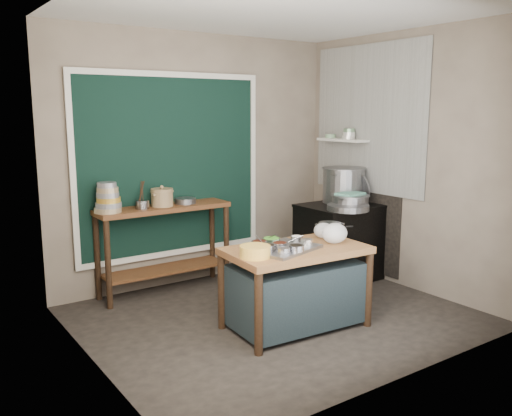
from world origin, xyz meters
TOP-DOWN VIEW (x-y plane):
  - floor at (0.00, 0.00)m, footprint 3.50×3.00m
  - back_wall at (0.00, 1.51)m, footprint 3.50×0.02m
  - left_wall at (-1.76, 0.00)m, footprint 0.02×3.00m
  - right_wall at (1.76, 0.00)m, footprint 0.02×3.00m
  - ceiling at (0.00, 0.00)m, footprint 3.50×3.00m
  - curtain_panel at (-0.35, 1.47)m, footprint 2.10×0.02m
  - curtain_frame at (-0.35, 1.46)m, footprint 2.22×0.03m
  - tile_panel at (1.74, 0.55)m, footprint 0.02×1.70m
  - soot_patch at (1.74, 0.65)m, footprint 0.01×1.30m
  - wall_shelf at (1.63, 0.85)m, footprint 0.22×0.70m
  - prep_table at (-0.01, -0.30)m, footprint 1.29×0.80m
  - back_counter at (-0.55, 1.28)m, footprint 1.45×0.40m
  - stove_block at (1.35, 0.55)m, footprint 0.90×0.68m
  - stove_top at (1.35, 0.55)m, footprint 0.92×0.69m
  - condiment_tray at (-0.16, -0.32)m, footprint 0.69×0.57m
  - condiment_bowls at (-0.21, -0.31)m, footprint 0.56×0.44m
  - yellow_basin at (-0.50, -0.37)m, footprint 0.32×0.32m
  - saucepan at (0.56, -0.11)m, footprint 0.29×0.29m
  - plastic_bag_a at (0.38, -0.38)m, footprint 0.28×0.25m
  - plastic_bag_b at (0.43, -0.16)m, footprint 0.24×0.23m
  - bowl_stack at (-1.16, 1.26)m, footprint 0.27×0.27m
  - utensil_cup at (-0.80, 1.25)m, footprint 0.15×0.15m
  - ceramic_crock at (-0.57, 1.27)m, footprint 0.33×0.33m
  - wide_bowl at (-0.28, 1.29)m, footprint 0.27×0.27m
  - stock_pot at (1.47, 0.65)m, footprint 0.69×0.69m
  - pot_lid at (1.59, 0.51)m, footprint 0.17×0.40m
  - steamer at (1.30, 0.36)m, footprint 0.58×0.58m
  - green_cloth at (1.30, 0.36)m, footprint 0.32×0.26m
  - shallow_pan at (1.16, 0.25)m, footprint 0.59×0.59m
  - shelf_bowl_stack at (1.63, 0.75)m, footprint 0.15×0.15m
  - shelf_bowl_green at (1.63, 1.07)m, footprint 0.15×0.15m

SIDE VIEW (x-z plane):
  - floor at x=0.00m, z-range -0.02..0.00m
  - prep_table at x=-0.01m, z-range 0.00..0.75m
  - stove_block at x=1.35m, z-range 0.00..0.85m
  - back_counter at x=-0.55m, z-range 0.00..0.95m
  - soot_patch at x=1.74m, z-range 0.05..1.35m
  - condiment_tray at x=-0.16m, z-range 0.75..0.78m
  - yellow_basin at x=-0.50m, z-range 0.75..0.85m
  - condiment_bowls at x=-0.21m, z-range 0.77..0.84m
  - saucepan at x=0.56m, z-range 0.75..0.87m
  - plastic_bag_b at x=0.43m, z-range 0.75..0.90m
  - plastic_bag_a at x=0.38m, z-range 0.75..0.94m
  - stove_top at x=1.35m, z-range 0.85..0.88m
  - shallow_pan at x=1.16m, z-range 0.88..0.94m
  - steamer at x=1.30m, z-range 0.88..1.02m
  - wide_bowl at x=-0.28m, z-range 0.95..1.01m
  - utensil_cup at x=-0.80m, z-range 0.95..1.04m
  - ceramic_crock at x=-0.57m, z-range 0.95..1.12m
  - green_cloth at x=1.30m, z-range 1.02..1.05m
  - pot_lid at x=1.59m, z-range 0.88..1.26m
  - bowl_stack at x=-1.16m, z-range 0.93..1.23m
  - stock_pot at x=1.47m, z-range 0.88..1.29m
  - curtain_panel at x=-0.35m, z-range 0.40..2.30m
  - curtain_frame at x=-0.35m, z-range 0.34..2.36m
  - back_wall at x=0.00m, z-range 0.00..2.80m
  - left_wall at x=-1.76m, z-range 0.00..2.80m
  - right_wall at x=1.76m, z-range 0.00..2.80m
  - wall_shelf at x=1.63m, z-range 1.59..1.61m
  - shelf_bowl_green at x=1.63m, z-range 1.61..1.66m
  - shelf_bowl_stack at x=1.63m, z-range 1.61..1.73m
  - tile_panel at x=1.74m, z-range 1.00..2.70m
  - ceiling at x=0.00m, z-range 2.80..2.82m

